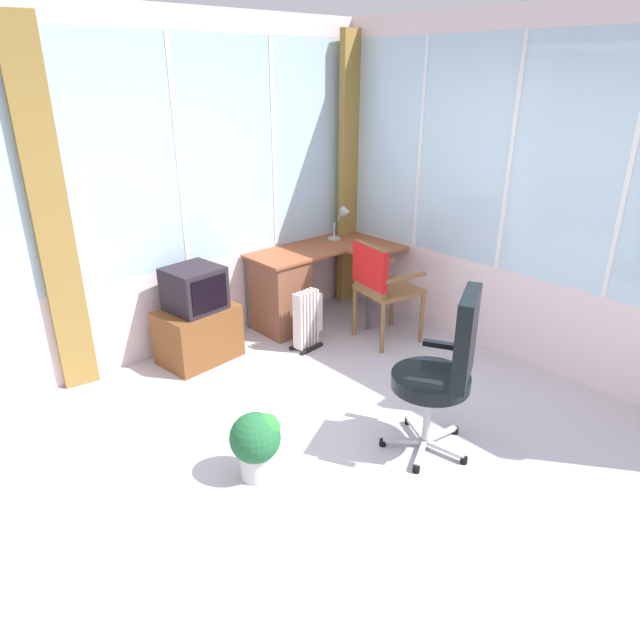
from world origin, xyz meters
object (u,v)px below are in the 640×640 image
(desk, at_px, (287,289))
(tv_remote, at_px, (364,245))
(wooden_armchair, at_px, (379,280))
(office_chair, at_px, (446,365))
(space_heater, at_px, (308,319))
(desk_lamp, at_px, (344,218))
(tv_on_stand, at_px, (197,320))
(potted_plant, at_px, (257,441))

(desk, distance_m, tv_remote, 0.87)
(desk, bearing_deg, wooden_armchair, -60.66)
(wooden_armchair, relative_size, office_chair, 0.83)
(tv_remote, xyz_separation_m, space_heater, (-0.86, -0.18, -0.47))
(desk, distance_m, office_chair, 2.24)
(desk_lamp, relative_size, wooden_armchair, 0.36)
(tv_on_stand, bearing_deg, desk_lamp, 1.97)
(wooden_armchair, distance_m, potted_plant, 2.15)
(desk_lamp, height_order, space_heater, desk_lamp)
(desk_lamp, xyz_separation_m, potted_plant, (-2.29, -1.66, -0.69))
(space_heater, bearing_deg, tv_on_stand, 152.77)
(desk_lamp, xyz_separation_m, wooden_armchair, (-0.34, -0.82, -0.35))
(desk, relative_size, tv_on_stand, 1.66)
(wooden_armchair, height_order, potted_plant, wooden_armchair)
(space_heater, bearing_deg, office_chair, -101.38)
(space_heater, bearing_deg, potted_plant, -140.18)
(desk_lamp, xyz_separation_m, space_heater, (-0.89, -0.50, -0.68))
(office_chair, relative_size, space_heater, 2.06)
(office_chair, relative_size, tv_on_stand, 1.34)
(tv_on_stand, bearing_deg, space_heater, -27.23)
(desk, distance_m, space_heater, 0.48)
(wooden_armchair, bearing_deg, desk, 119.34)
(tv_on_stand, bearing_deg, potted_plant, -108.62)
(desk, distance_m, wooden_armchair, 0.91)
(tv_on_stand, bearing_deg, desk, 0.61)
(desk, distance_m, potted_plant, 2.22)
(wooden_armchair, relative_size, potted_plant, 2.13)
(space_heater, xyz_separation_m, potted_plant, (-1.39, -1.16, -0.02))
(tv_on_stand, distance_m, potted_plant, 1.69)
(tv_remote, distance_m, tv_on_stand, 1.78)
(wooden_armchair, height_order, tv_on_stand, wooden_armchair)
(space_heater, bearing_deg, desk, 75.42)
(tv_remote, bearing_deg, desk_lamp, 116.08)
(tv_remote, bearing_deg, potted_plant, -117.65)
(office_chair, xyz_separation_m, space_heater, (0.35, 1.73, -0.36))
(tv_on_stand, relative_size, space_heater, 1.53)
(tv_remote, xyz_separation_m, wooden_armchair, (-0.31, -0.50, -0.15))
(desk, height_order, space_heater, desk)
(desk_lamp, bearing_deg, desk, -176.34)
(wooden_armchair, bearing_deg, desk_lamp, 67.21)
(space_heater, distance_m, potted_plant, 1.82)
(tv_remote, distance_m, wooden_armchair, 0.60)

